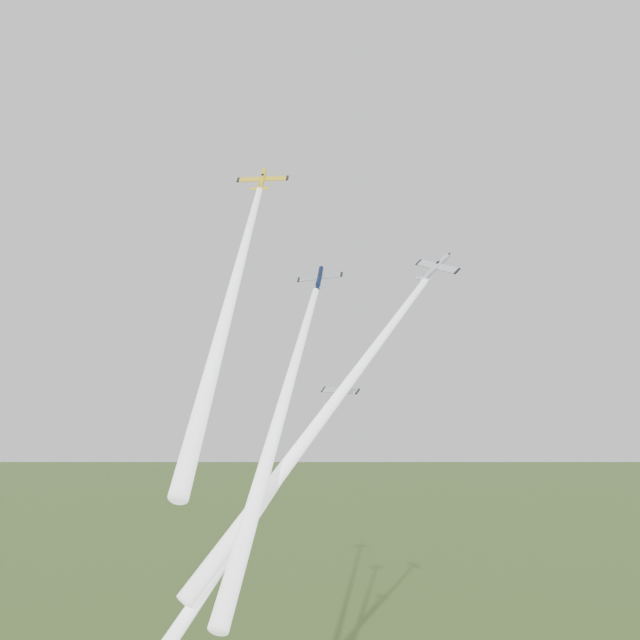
% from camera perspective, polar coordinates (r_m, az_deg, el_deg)
% --- Properties ---
extents(plane_yellow, '(10.39, 9.33, 6.98)m').
position_cam_1_polar(plane_yellow, '(134.03, -4.14, 9.93)').
color(plane_yellow, yellow).
extents(smoke_trail_yellow, '(16.05, 45.65, 45.03)m').
position_cam_1_polar(smoke_trail_yellow, '(105.18, -6.53, 0.92)').
color(smoke_trail_yellow, white).
extents(plane_navy, '(8.37, 6.95, 6.32)m').
position_cam_1_polar(plane_navy, '(123.15, -0.05, 3.00)').
color(plane_navy, black).
extents(smoke_trail_navy, '(9.10, 41.72, 40.10)m').
position_cam_1_polar(smoke_trail_navy, '(100.05, -3.04, -7.36)').
color(smoke_trail_navy, white).
extents(plane_silver_right, '(11.21, 8.87, 8.67)m').
position_cam_1_polar(plane_silver_right, '(124.91, 8.17, 3.69)').
color(plane_silver_right, silver).
extents(smoke_trail_silver_right, '(20.18, 40.80, 41.92)m').
position_cam_1_polar(smoke_trail_silver_right, '(106.14, 0.23, -6.87)').
color(smoke_trail_silver_right, white).
extents(plane_silver_low, '(8.15, 7.18, 5.59)m').
position_cam_1_polar(plane_silver_low, '(113.30, 1.30, -5.13)').
color(plane_silver_low, '#ABB4BA').
extents(smoke_trail_silver_low, '(15.85, 41.77, 41.42)m').
position_cam_1_polar(smoke_trail_silver_low, '(99.02, -7.81, -17.93)').
color(smoke_trail_silver_low, white).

